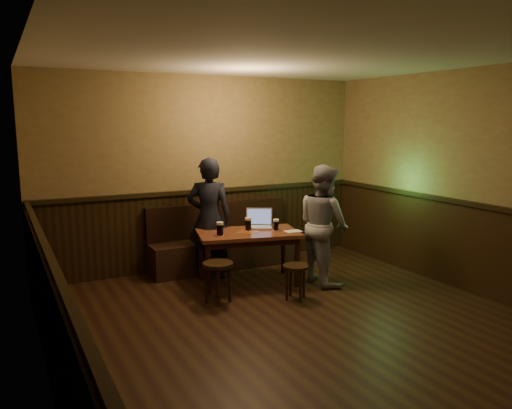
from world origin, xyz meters
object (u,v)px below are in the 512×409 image
at_px(stool_right, 296,272).
at_px(pub_table, 248,239).
at_px(pint_left, 220,229).
at_px(pint_right, 276,225).
at_px(person_grey, 323,224).
at_px(person_suit, 209,218).
at_px(bench, 223,247).
at_px(stool_left, 218,271).
at_px(laptop, 259,222).
at_px(pint_mid, 248,224).

bearing_deg(stool_right, pub_table, 106.18).
distance_m(pint_left, pint_right, 0.78).
xyz_separation_m(pint_right, person_grey, (0.55, -0.31, 0.01)).
relative_size(stool_right, person_suit, 0.26).
bearing_deg(bench, stool_left, -116.16).
bearing_deg(stool_left, laptop, 36.27).
height_order(stool_right, pint_mid, pint_mid).
distance_m(bench, pub_table, 0.89).
bearing_deg(laptop, stool_right, -60.16).
height_order(pint_left, person_suit, person_suit).
bearing_deg(laptop, stool_left, -112.60).
bearing_deg(person_grey, laptop, 47.27).
relative_size(stool_left, person_grey, 0.31).
height_order(laptop, person_suit, person_suit).
height_order(stool_left, pint_left, pint_left).
height_order(stool_right, person_grey, person_grey).
relative_size(bench, pint_left, 12.45).
bearing_deg(pub_table, person_suit, 140.08).
xyz_separation_m(bench, pint_right, (0.36, -0.94, 0.47)).
distance_m(stool_right, person_suit, 1.50).
xyz_separation_m(laptop, person_grey, (0.65, -0.60, 0.02)).
bearing_deg(stool_right, pint_left, 130.05).
xyz_separation_m(stool_right, laptop, (0.02, 0.99, 0.43)).
bearing_deg(person_grey, person_suit, 54.57).
relative_size(stool_right, pint_right, 2.75).
relative_size(pint_right, person_suit, 0.09).
bearing_deg(pint_mid, stool_right, -77.22).
bearing_deg(person_grey, pint_left, 73.77).
distance_m(pint_right, person_suit, 0.92).
bearing_deg(pint_right, person_grey, -29.58).
bearing_deg(bench, pint_mid, -87.34).
bearing_deg(pint_right, pub_table, 163.91).
height_order(stool_left, pint_right, pint_right).
height_order(pint_right, person_suit, person_suit).
bearing_deg(pub_table, laptop, 49.40).
xyz_separation_m(stool_right, person_suit, (-0.59, 1.29, 0.49)).
distance_m(laptop, person_suit, 0.68).
height_order(bench, pint_right, bench).
distance_m(pub_table, pint_left, 0.46).
height_order(pub_table, person_grey, person_grey).
xyz_separation_m(pint_right, person_suit, (-0.72, 0.58, 0.05)).
relative_size(stool_left, stool_right, 1.15).
relative_size(stool_right, pint_mid, 2.45).
bearing_deg(stool_left, bench, 63.84).
xyz_separation_m(stool_right, person_grey, (0.68, 0.39, 0.45)).
xyz_separation_m(pint_right, laptop, (-0.11, 0.29, -0.01)).
height_order(pint_right, person_grey, person_grey).
xyz_separation_m(pub_table, person_grey, (0.91, -0.42, 0.18)).
bearing_deg(bench, person_suit, -134.72).
distance_m(pint_right, person_grey, 0.63).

